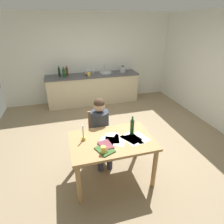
{
  "coord_description": "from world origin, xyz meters",
  "views": [
    {
      "loc": [
        -0.93,
        -3.22,
        2.37
      ],
      "look_at": [
        -0.1,
        -0.26,
        0.85
      ],
      "focal_mm": 29.99,
      "sensor_mm": 36.0,
      "label": 1
    }
  ],
  "objects": [
    {
      "name": "ground_plane",
      "position": [
        0.0,
        0.0,
        -0.02
      ],
      "size": [
        5.2,
        5.2,
        0.04
      ],
      "primitive_type": "cube",
      "color": "#937F60"
    },
    {
      "name": "paper_receipt",
      "position": [
        -0.39,
        -1.0,
        0.74
      ],
      "size": [
        0.31,
        0.36,
        0.0
      ],
      "primitive_type": "cube",
      "rotation": [
        0.0,
        0.0,
        -0.41
      ],
      "color": "white",
      "rests_on": "dining_table"
    },
    {
      "name": "wine_glass_near_sink",
      "position": [
        0.05,
        2.39,
        1.01
      ],
      "size": [
        0.07,
        0.07,
        0.15
      ],
      "color": "silver",
      "rests_on": "kitchen_counter"
    },
    {
      "name": "stovetop_kettle",
      "position": [
        0.95,
        2.24,
        1.0
      ],
      "size": [
        0.18,
        0.18,
        0.22
      ],
      "color": "#B7BABF",
      "rests_on": "kitchen_counter"
    },
    {
      "name": "paper_bill",
      "position": [
        -0.01,
        -1.0,
        0.74
      ],
      "size": [
        0.33,
        0.36,
        0.0
      ],
      "primitive_type": "cube",
      "rotation": [
        0.0,
        0.0,
        0.51
      ],
      "color": "white",
      "rests_on": "dining_table"
    },
    {
      "name": "paper_letter",
      "position": [
        0.12,
        -1.02,
        0.74
      ],
      "size": [
        0.29,
        0.35,
        0.0
      ],
      "primitive_type": "cube",
      "rotation": [
        0.0,
        0.0,
        0.31
      ],
      "color": "white",
      "rests_on": "dining_table"
    },
    {
      "name": "wine_glass_back_left",
      "position": [
        -0.15,
        2.39,
        1.01
      ],
      "size": [
        0.07,
        0.07,
        0.15
      ],
      "color": "silver",
      "rests_on": "kitchen_counter"
    },
    {
      "name": "teacup_on_counter",
      "position": [
        -0.13,
        2.09,
        0.96
      ],
      "size": [
        0.13,
        0.08,
        0.11
      ],
      "color": "#F2CC4C",
      "rests_on": "kitchen_counter"
    },
    {
      "name": "bottle_wine_red",
      "position": [
        -0.74,
        2.31,
        1.02
      ],
      "size": [
        0.07,
        0.07,
        0.28
      ],
      "color": "#593319",
      "rests_on": "kitchen_counter"
    },
    {
      "name": "kitchen_counter",
      "position": [
        0.0,
        2.24,
        0.45
      ],
      "size": [
        2.75,
        0.64,
        0.9
      ],
      "color": "beige",
      "rests_on": "ground"
    },
    {
      "name": "dining_table",
      "position": [
        -0.3,
        -0.96,
        0.63
      ],
      "size": [
        1.26,
        0.83,
        0.74
      ],
      "color": "tan",
      "rests_on": "ground"
    },
    {
      "name": "candlestick",
      "position": [
        -0.71,
        -0.85,
        0.81
      ],
      "size": [
        0.06,
        0.06,
        0.26
      ],
      "color": "gold",
      "rests_on": "dining_table"
    },
    {
      "name": "book_cookery",
      "position": [
        -0.46,
        -1.18,
        0.75
      ],
      "size": [
        0.28,
        0.31,
        0.02
      ],
      "primitive_type": "cube",
      "rotation": [
        0.0,
        0.0,
        0.39
      ],
      "color": "#335D2A",
      "rests_on": "dining_table"
    },
    {
      "name": "wine_bottle_on_table",
      "position": [
        0.05,
        -0.9,
        0.87
      ],
      "size": [
        0.06,
        0.06,
        0.31
      ],
      "color": "#194C23",
      "rests_on": "dining_table"
    },
    {
      "name": "paper_envelope",
      "position": [
        -0.28,
        -0.92,
        0.74
      ],
      "size": [
        0.27,
        0.34,
        0.0
      ],
      "primitive_type": "cube",
      "rotation": [
        0.0,
        0.0,
        -0.23
      ],
      "color": "white",
      "rests_on": "dining_table"
    },
    {
      "name": "bottle_oil",
      "position": [
        -0.95,
        2.27,
        1.02
      ],
      "size": [
        0.06,
        0.06,
        0.29
      ],
      "color": "black",
      "rests_on": "kitchen_counter"
    },
    {
      "name": "bottle_vinegar",
      "position": [
        -0.83,
        2.18,
        1.02
      ],
      "size": [
        0.08,
        0.08,
        0.28
      ],
      "color": "#194C23",
      "rests_on": "kitchen_counter"
    },
    {
      "name": "person_seated",
      "position": [
        -0.36,
        -0.45,
        0.68
      ],
      "size": [
        0.32,
        0.59,
        1.19
      ],
      "color": "#333842",
      "rests_on": "ground"
    },
    {
      "name": "sink_unit",
      "position": [
        0.41,
        2.24,
        0.92
      ],
      "size": [
        0.36,
        0.36,
        0.24
      ],
      "color": "#B2B7BC",
      "rests_on": "kitchen_counter"
    },
    {
      "name": "wall_back",
      "position": [
        0.0,
        2.6,
        1.3
      ],
      "size": [
        5.2,
        0.12,
        2.6
      ],
      "primitive_type": "cube",
      "color": "silver",
      "rests_on": "ground"
    },
    {
      "name": "coffee_mug",
      "position": [
        -0.49,
        -1.23,
        0.8
      ],
      "size": [
        0.11,
        0.07,
        0.11
      ],
      "color": "#F2CC4C",
      "rests_on": "dining_table"
    },
    {
      "name": "paper_notice",
      "position": [
        -0.19,
        -1.0,
        0.74
      ],
      "size": [
        0.34,
        0.36,
        0.0
      ],
      "primitive_type": "cube",
      "rotation": [
        0.0,
        0.0,
        -0.62
      ],
      "color": "white",
      "rests_on": "dining_table"
    },
    {
      "name": "paper_flyer",
      "position": [
        0.01,
        -1.05,
        0.74
      ],
      "size": [
        0.26,
        0.33,
        0.0
      ],
      "primitive_type": "cube",
      "rotation": [
        0.0,
        0.0,
        0.17
      ],
      "color": "white",
      "rests_on": "dining_table"
    },
    {
      "name": "chair_at_table",
      "position": [
        -0.36,
        -0.3,
        0.49
      ],
      "size": [
        0.41,
        0.41,
        0.87
      ],
      "color": "tan",
      "rests_on": "ground"
    },
    {
      "name": "wine_glass_by_kettle",
      "position": [
        -0.07,
        2.39,
        1.01
      ],
      "size": [
        0.07,
        0.07,
        0.15
      ],
      "color": "silver",
      "rests_on": "kitchen_counter"
    },
    {
      "name": "mixing_bowl",
      "position": [
        -0.14,
        2.23,
        0.94
      ],
      "size": [
        0.2,
        0.2,
        0.09
      ],
      "primitive_type": "ellipsoid",
      "color": "tan",
      "rests_on": "kitchen_counter"
    },
    {
      "name": "book_magazine",
      "position": [
        -0.43,
        -1.09,
        0.76
      ],
      "size": [
        0.21,
        0.25,
        0.03
      ],
      "primitive_type": "cube",
      "rotation": [
        0.0,
        0.0,
        0.19
      ],
      "color": "brown",
      "rests_on": "dining_table"
    }
  ]
}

